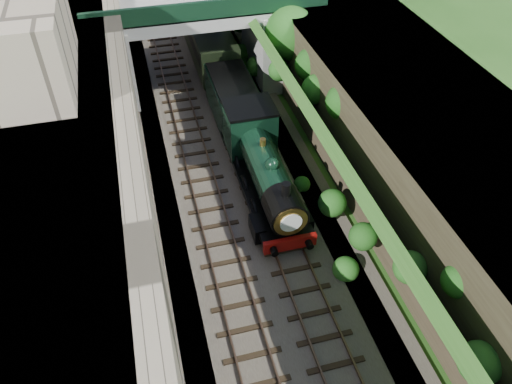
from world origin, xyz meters
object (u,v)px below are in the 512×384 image
at_px(road_bridge, 210,30).
at_px(locomotive, 263,167).
at_px(tree, 291,35).
at_px(tender, 234,103).

bearing_deg(road_bridge, locomotive, -88.90).
distance_m(road_bridge, tree, 6.05).
xyz_separation_m(tree, tender, (-4.71, -2.61, -3.03)).
xyz_separation_m(road_bridge, tree, (4.97, -3.40, 0.57)).
relative_size(tree, tender, 1.10).
relative_size(locomotive, tender, 1.70).
relative_size(road_bridge, tree, 2.42).
height_order(road_bridge, tender, road_bridge).
relative_size(road_bridge, locomotive, 1.56).
height_order(road_bridge, locomotive, road_bridge).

